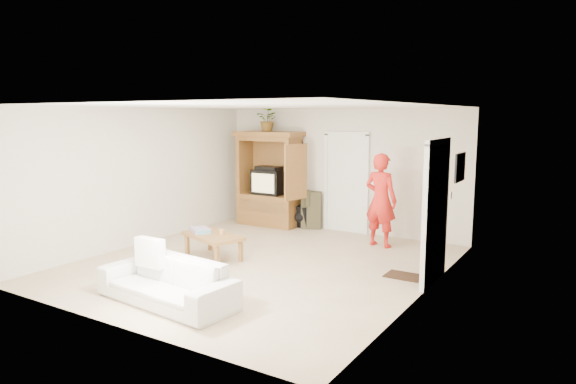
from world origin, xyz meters
name	(u,v)px	position (x,y,z in m)	size (l,w,h in m)	color
floor	(260,264)	(0.00, 0.00, 0.00)	(6.00, 6.00, 0.00)	tan
ceiling	(259,106)	(0.00, 0.00, 2.60)	(6.00, 6.00, 0.00)	white
wall_back	(340,170)	(0.00, 3.00, 1.30)	(5.50, 5.50, 0.00)	silver
wall_front	(109,217)	(0.00, -3.00, 1.30)	(5.50, 5.50, 0.00)	silver
wall_left	(142,176)	(-2.75, 0.00, 1.30)	(6.00, 6.00, 0.00)	silver
wall_right	(426,201)	(2.75, 0.00, 1.30)	(6.00, 6.00, 0.00)	silver
armoire	(270,185)	(-1.58, 2.66, 0.91)	(1.82, 1.14, 2.10)	brown
door_back	(346,184)	(0.15, 2.97, 1.02)	(0.85, 0.05, 2.04)	white
doorway_right	(436,214)	(2.73, 0.60, 1.02)	(0.05, 0.90, 2.04)	black
framed_picture	(460,167)	(2.73, 1.90, 1.60)	(0.03, 0.60, 0.48)	black
doormat	(406,276)	(2.30, 0.60, 0.01)	(0.60, 0.40, 0.02)	#382316
plant	(268,120)	(-1.60, 2.63, 2.36)	(0.47, 0.41, 0.52)	#4C7238
man	(381,200)	(1.25, 2.16, 0.88)	(0.64, 0.42, 1.77)	red
sofa	(167,281)	(-0.01, -2.12, 0.29)	(2.00, 0.78, 0.58)	silver
coffee_table	(213,237)	(-0.89, -0.14, 0.37)	(1.27, 0.94, 0.42)	brown
towel	(200,230)	(-1.18, -0.14, 0.46)	(0.38, 0.28, 0.08)	#FF548B
candle	(222,232)	(-0.74, -0.09, 0.47)	(0.08, 0.08, 0.10)	tan
backpack_black	(302,217)	(-0.81, 2.79, 0.24)	(0.39, 0.23, 0.48)	black
backpack_olive	(311,210)	(-0.62, 2.85, 0.41)	(0.43, 0.32, 0.81)	#47442B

